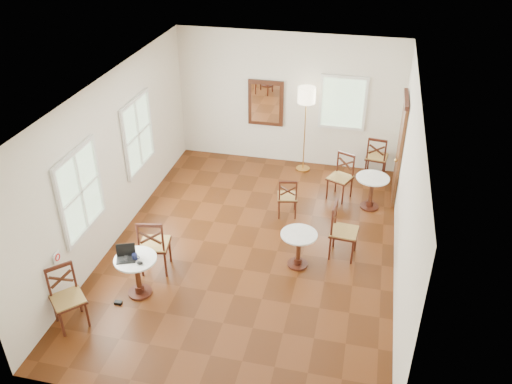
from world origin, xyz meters
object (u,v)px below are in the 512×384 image
floor_lamp (306,101)px  navy_mug (135,257)px  chair_back_a (376,157)px  power_adapter (118,303)px  cafe_table_near (137,272)px  chair_mid_a (287,197)px  chair_back_b (341,177)px  water_glass (126,259)px  chair_near_a (154,245)px  chair_mid_b (343,231)px  chair_near_b (67,298)px  cafe_table_mid (298,246)px  cafe_table_back (371,189)px  mouse (140,263)px  laptop (126,255)px

floor_lamp → navy_mug: (-1.92, -4.75, -0.90)m
chair_back_a → power_adapter: chair_back_a is taller
cafe_table_near → navy_mug: (0.01, -0.02, 0.32)m
chair_mid_a → power_adapter: bearing=43.6°
chair_back_b → water_glass: bearing=-103.8°
chair_near_a → chair_mid_b: bearing=-170.0°
chair_mid_a → chair_back_b: bearing=-147.9°
chair_near_b → water_glass: bearing=2.6°
cafe_table_mid → chair_back_b: (0.49, 2.42, 0.07)m
power_adapter → floor_lamp: bearing=66.7°
cafe_table_near → navy_mug: 0.32m
cafe_table_back → chair_near_a: bearing=-140.7°
chair_mid_b → chair_back_b: chair_mid_b is taller
water_glass → power_adapter: (-0.14, -0.20, -0.74)m
chair_near_a → mouse: (0.09, -0.73, 0.20)m
cafe_table_mid → laptop: laptop is taller
cafe_table_mid → cafe_table_back: (1.12, 2.16, 0.02)m
laptop → power_adapter: size_ratio=3.16×
chair_mid_a → mouse: 3.41m
cafe_table_near → chair_near_a: chair_near_a is taller
cafe_table_mid → laptop: size_ratio=1.82×
chair_mid_b → floor_lamp: bearing=25.2°
cafe_table_near → power_adapter: bearing=-127.2°
chair_mid_b → chair_back_b: bearing=10.6°
chair_back_b → cafe_table_near: bearing=-103.7°
cafe_table_back → mouse: (-3.36, -3.55, 0.30)m
chair_mid_b → laptop: 3.65m
laptop → water_glass: (0.05, -0.10, 0.01)m
cafe_table_back → chair_back_a: (0.05, 1.30, 0.07)m
cafe_table_near → chair_mid_b: (3.05, 1.73, 0.08)m
mouse → water_glass: 0.22m
chair_near_b → navy_mug: (0.73, 0.82, 0.26)m
chair_back_b → laptop: 4.78m
chair_mid_a → floor_lamp: size_ratio=0.43×
cafe_table_near → cafe_table_back: (3.49, 3.44, -0.01)m
cafe_table_back → chair_mid_a: bearing=-157.5°
navy_mug → power_adapter: bearing=-130.0°
cafe_table_near → floor_lamp: bearing=67.8°
floor_lamp → mouse: bearing=-110.5°
chair_near_a → chair_near_b: size_ratio=1.07×
cafe_table_near → navy_mug: bearing=-58.0°
chair_near_b → chair_back_b: 5.77m
chair_mid_b → cafe_table_back: bearing=-9.4°
chair_near_a → chair_back_a: (3.49, 4.12, -0.03)m
chair_near_a → chair_back_b: bearing=-142.6°
mouse → cafe_table_near: bearing=114.4°
chair_mid_b → water_glass: 3.65m
chair_near_b → floor_lamp: bearing=18.3°
laptop → power_adapter: (-0.10, -0.29, -0.73)m
cafe_table_mid → mouse: size_ratio=6.35×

